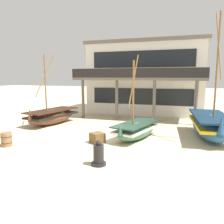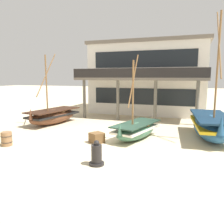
# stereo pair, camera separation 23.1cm
# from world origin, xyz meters

# --- Properties ---
(ground_plane) EXTENTS (120.00, 120.00, 0.00)m
(ground_plane) POSITION_xyz_m (0.00, 0.00, 0.00)
(ground_plane) COLOR beige
(fishing_boat_near_left) EXTENTS (2.38, 4.43, 5.04)m
(fishing_boat_near_left) POSITION_xyz_m (-5.19, 2.69, 0.59)
(fishing_boat_near_left) COLOR brown
(fishing_boat_near_left) RESTS_ON ground
(fishing_boat_centre_large) EXTENTS (2.34, 5.15, 6.87)m
(fishing_boat_centre_large) POSITION_xyz_m (5.43, 2.29, 0.73)
(fishing_boat_centre_large) COLOR #23517A
(fishing_boat_centre_large) RESTS_ON ground
(fishing_boat_far_right) EXTENTS (2.26, 3.74, 4.59)m
(fishing_boat_far_right) POSITION_xyz_m (1.51, 0.80, 0.51)
(fishing_boat_far_right) COLOR #427056
(fishing_boat_far_right) RESTS_ON ground
(capstan_winch) EXTENTS (0.60, 0.60, 1.00)m
(capstan_winch) POSITION_xyz_m (0.95, -3.45, 0.40)
(capstan_winch) COLOR black
(capstan_winch) RESTS_ON ground
(wooden_barrel) EXTENTS (0.56, 0.56, 0.70)m
(wooden_barrel) POSITION_xyz_m (-4.32, -2.66, 0.35)
(wooden_barrel) COLOR olive
(wooden_barrel) RESTS_ON ground
(cargo_crate) EXTENTS (0.88, 0.88, 0.53)m
(cargo_crate) POSITION_xyz_m (-0.26, -0.65, 0.27)
(cargo_crate) COLOR brown
(cargo_crate) RESTS_ON ground
(harbor_building_main) EXTENTS (10.73, 9.30, 6.60)m
(harbor_building_main) POSITION_xyz_m (0.28, 11.17, 3.31)
(harbor_building_main) COLOR white
(harbor_building_main) RESTS_ON ground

